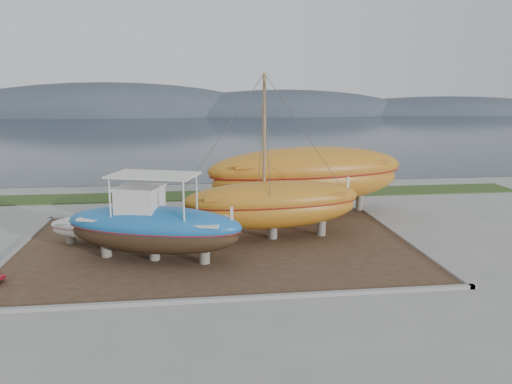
{
  "coord_description": "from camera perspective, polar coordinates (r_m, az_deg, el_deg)",
  "views": [
    {
      "loc": [
        -0.99,
        -18.34,
        7.27
      ],
      "look_at": [
        1.81,
        4.0,
        2.59
      ],
      "focal_mm": 35.0,
      "sensor_mm": 36.0,
      "label": 1
    }
  ],
  "objects": [
    {
      "name": "white_dinghy",
      "position": [
        24.81,
        -17.84,
        -4.2
      ],
      "size": [
        4.45,
        2.28,
        1.27
      ],
      "primitive_type": null,
      "rotation": [
        0.0,
        0.0,
        -0.17
      ],
      "color": "silver",
      "rests_on": "dirt_patch"
    },
    {
      "name": "sea",
      "position": [
        88.65,
        -6.51,
        6.96
      ],
      "size": [
        260.0,
        100.0,
        0.04
      ],
      "primitive_type": null,
      "color": "#16222D",
      "rests_on": "ground"
    },
    {
      "name": "grass_strip",
      "position": [
        34.62,
        -5.34,
        -0.36
      ],
      "size": [
        44.0,
        3.0,
        0.08
      ],
      "primitive_type": "cube",
      "color": "#284219",
      "rests_on": "ground"
    },
    {
      "name": "orange_bare_hull",
      "position": [
        28.93,
        5.91,
        1.15
      ],
      "size": [
        12.12,
        5.26,
        3.84
      ],
      "primitive_type": null,
      "rotation": [
        0.0,
        0.0,
        0.15
      ],
      "color": "#AB691A",
      "rests_on": "dirt_patch"
    },
    {
      "name": "blue_caique",
      "position": [
        21.52,
        -11.69,
        -2.89
      ],
      "size": [
        8.11,
        4.71,
        3.73
      ],
      "primitive_type": null,
      "rotation": [
        0.0,
        0.0,
        -0.32
      ],
      "color": "#1C68B2",
      "rests_on": "dirt_patch"
    },
    {
      "name": "orange_sailboat",
      "position": [
        23.74,
        1.98,
        3.84
      ],
      "size": [
        8.92,
        3.41,
        7.89
      ],
      "primitive_type": null,
      "rotation": [
        0.0,
        0.0,
        0.1
      ],
      "color": "#AB691A",
      "rests_on": "dirt_patch"
    },
    {
      "name": "mountain_ridge",
      "position": [
        143.53,
        -6.8,
        8.76
      ],
      "size": [
        200.0,
        36.0,
        20.0
      ],
      "primitive_type": null,
      "color": "#333D49",
      "rests_on": "ground"
    },
    {
      "name": "ground",
      "position": [
        19.76,
        -3.82,
        -9.87
      ],
      "size": [
        140.0,
        140.0,
        0.0
      ],
      "primitive_type": "plane",
      "color": "gray",
      "rests_on": "ground"
    },
    {
      "name": "dirt_patch",
      "position": [
        23.51,
        -4.4,
        -6.23
      ],
      "size": [
        18.0,
        12.0,
        0.06
      ],
      "primitive_type": "cube",
      "color": "#422D1E",
      "rests_on": "ground"
    },
    {
      "name": "curb_frame",
      "position": [
        23.49,
        -4.4,
        -6.12
      ],
      "size": [
        18.6,
        12.6,
        0.15
      ],
      "primitive_type": null,
      "color": "gray",
      "rests_on": "ground"
    }
  ]
}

